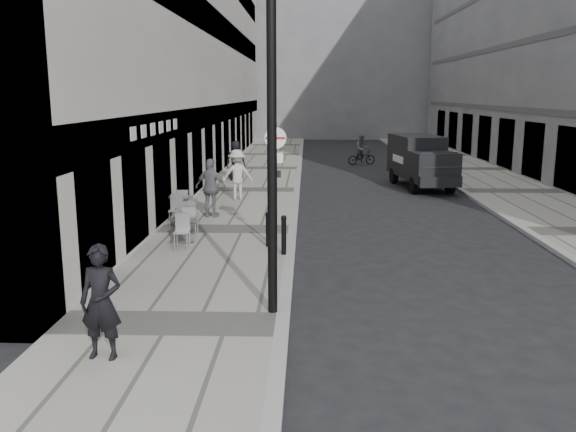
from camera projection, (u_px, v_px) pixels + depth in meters
The scene contains 17 objects.
ground at pixel (274, 408), 8.09m from camera, with size 120.00×120.00×0.00m, color black.
sidewalk at pixel (250, 191), 25.77m from camera, with size 4.00×60.00×0.12m, color gray.
far_sidewalk at pixel (512, 192), 25.44m from camera, with size 4.00×60.00×0.12m, color gray.
building_far at pixel (319, 23), 60.74m from camera, with size 24.00×16.00×22.00m, color gray.
walking_man at pixel (101, 302), 9.18m from camera, with size 0.65×0.43×1.78m, color black.
sign_post at pixel (275, 169), 15.63m from camera, with size 0.56×0.12×3.24m.
lamppost at pixel (272, 107), 10.59m from camera, with size 0.30×0.30×6.74m.
bollard_near at pixel (268, 230), 16.07m from camera, with size 0.12×0.12×0.86m, color black.
bollard_far at pixel (284, 236), 15.27m from camera, with size 0.12×0.12×0.93m, color black.
panel_van at pixel (420, 159), 26.81m from camera, with size 2.42×5.01×2.27m.
cyclist at pixel (362, 153), 35.64m from camera, with size 1.73×0.99×1.77m.
pedestrian_a at pixel (211, 188), 19.83m from camera, with size 1.12×0.47×1.92m, color slate.
pedestrian_b at pixel (237, 175), 23.19m from camera, with size 1.23×0.71×1.90m, color #B6B2A8.
pedestrian_c at pixel (236, 160), 28.34m from camera, with size 0.90×0.59×1.84m, color black.
cafe_table_near at pixel (186, 227), 16.38m from camera, with size 0.71×1.60×0.91m.
cafe_table_mid at pixel (187, 219), 17.53m from camera, with size 0.68×1.54×0.88m.
cafe_table_far at pixel (180, 206), 19.29m from camera, with size 0.72×1.62×0.92m.
Camera 1 is at (0.42, -7.42, 4.10)m, focal length 38.00 mm.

